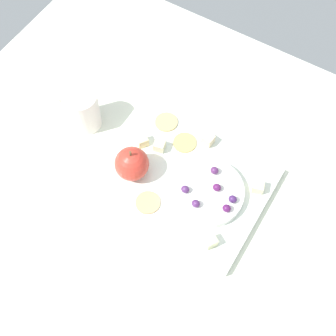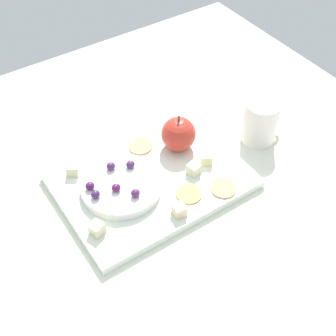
{
  "view_description": "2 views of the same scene",
  "coord_description": "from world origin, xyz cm",
  "px_view_note": "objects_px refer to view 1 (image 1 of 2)",
  "views": [
    {
      "loc": [
        -24.58,
        37.22,
        95.12
      ],
      "look_at": [
        -0.24,
        -2.53,
        9.28
      ],
      "focal_mm": 49.96,
      "sensor_mm": 36.0,
      "label": 1
    },
    {
      "loc": [
        -34.84,
        -57.67,
        74.87
      ],
      "look_at": [
        -0.26,
        -5.89,
        8.93
      ],
      "focal_mm": 49.7,
      "sensor_mm": 36.0,
      "label": 2
    }
  ],
  "objects_px": {
    "apple_whole": "(132,164)",
    "grape_5": "(227,208)",
    "cheese_cube_0": "(258,187)",
    "cup": "(83,110)",
    "cracker_0": "(166,122)",
    "cracker_1": "(185,143)",
    "cheese_cube_4": "(210,241)",
    "cracker_2": "(146,202)",
    "grape_3": "(185,189)",
    "cheese_cube_1": "(159,146)",
    "grape_0": "(233,199)",
    "platter": "(181,179)",
    "cheese_cube_2": "(208,140)",
    "grape_2": "(217,187)",
    "cheese_cube_3": "(142,141)",
    "grape_1": "(196,204)",
    "serving_dish": "(206,192)",
    "grape_4": "(215,170)"
  },
  "relations": [
    {
      "from": "platter",
      "to": "cheese_cube_0",
      "type": "relative_size",
      "value": 15.87
    },
    {
      "from": "grape_5",
      "to": "platter",
      "type": "bearing_deg",
      "value": -11.22
    },
    {
      "from": "cheese_cube_4",
      "to": "cracker_2",
      "type": "height_order",
      "value": "cheese_cube_4"
    },
    {
      "from": "cheese_cube_1",
      "to": "grape_0",
      "type": "height_order",
      "value": "grape_0"
    },
    {
      "from": "cheese_cube_1",
      "to": "cracker_2",
      "type": "height_order",
      "value": "cheese_cube_1"
    },
    {
      "from": "apple_whole",
      "to": "grape_4",
      "type": "height_order",
      "value": "apple_whole"
    },
    {
      "from": "platter",
      "to": "grape_4",
      "type": "xyz_separation_m",
      "value": [
        -0.06,
        -0.04,
        0.04
      ]
    },
    {
      "from": "platter",
      "to": "cheese_cube_3",
      "type": "height_order",
      "value": "cheese_cube_3"
    },
    {
      "from": "grape_3",
      "to": "cup",
      "type": "height_order",
      "value": "cup"
    },
    {
      "from": "grape_3",
      "to": "platter",
      "type": "bearing_deg",
      "value": -47.11
    },
    {
      "from": "cheese_cube_0",
      "to": "grape_1",
      "type": "distance_m",
      "value": 0.14
    },
    {
      "from": "serving_dish",
      "to": "grape_1",
      "type": "relative_size",
      "value": 8.88
    },
    {
      "from": "grape_5",
      "to": "cheese_cube_0",
      "type": "bearing_deg",
      "value": -110.37
    },
    {
      "from": "cheese_cube_4",
      "to": "grape_0",
      "type": "distance_m",
      "value": 0.1
    },
    {
      "from": "cheese_cube_2",
      "to": "grape_2",
      "type": "xyz_separation_m",
      "value": [
        -0.08,
        0.1,
        0.02
      ]
    },
    {
      "from": "cheese_cube_0",
      "to": "cheese_cube_3",
      "type": "bearing_deg",
      "value": 6.67
    },
    {
      "from": "cracker_0",
      "to": "grape_3",
      "type": "distance_m",
      "value": 0.19
    },
    {
      "from": "cheese_cube_0",
      "to": "cup",
      "type": "relative_size",
      "value": 0.22
    },
    {
      "from": "grape_1",
      "to": "grape_3",
      "type": "bearing_deg",
      "value": -25.86
    },
    {
      "from": "platter",
      "to": "cheese_cube_0",
      "type": "xyz_separation_m",
      "value": [
        -0.15,
        -0.06,
        0.02
      ]
    },
    {
      "from": "apple_whole",
      "to": "cheese_cube_2",
      "type": "bearing_deg",
      "value": -124.05
    },
    {
      "from": "cracker_0",
      "to": "grape_2",
      "type": "xyz_separation_m",
      "value": [
        -0.18,
        0.1,
        0.02
      ]
    },
    {
      "from": "grape_2",
      "to": "grape_5",
      "type": "xyz_separation_m",
      "value": [
        -0.04,
        0.03,
        0.0
      ]
    },
    {
      "from": "apple_whole",
      "to": "grape_1",
      "type": "xyz_separation_m",
      "value": [
        -0.16,
        0.01,
        -0.01
      ]
    },
    {
      "from": "apple_whole",
      "to": "cheese_cube_3",
      "type": "height_order",
      "value": "apple_whole"
    },
    {
      "from": "cracker_1",
      "to": "grape_3",
      "type": "distance_m",
      "value": 0.13
    },
    {
      "from": "grape_1",
      "to": "grape_5",
      "type": "relative_size",
      "value": 1.0
    },
    {
      "from": "cheese_cube_4",
      "to": "grape_3",
      "type": "xyz_separation_m",
      "value": [
        0.1,
        -0.07,
        0.02
      ]
    },
    {
      "from": "cheese_cube_0",
      "to": "cheese_cube_4",
      "type": "relative_size",
      "value": 1.0
    },
    {
      "from": "platter",
      "to": "grape_1",
      "type": "distance_m",
      "value": 0.09
    },
    {
      "from": "grape_3",
      "to": "cheese_cube_4",
      "type": "bearing_deg",
      "value": 145.82
    },
    {
      "from": "grape_1",
      "to": "cheese_cube_3",
      "type": "bearing_deg",
      "value": -22.95
    },
    {
      "from": "apple_whole",
      "to": "grape_5",
      "type": "xyz_separation_m",
      "value": [
        -0.22,
        -0.02,
        -0.01
      ]
    },
    {
      "from": "serving_dish",
      "to": "grape_0",
      "type": "xyz_separation_m",
      "value": [
        -0.06,
        -0.01,
        0.02
      ]
    },
    {
      "from": "serving_dish",
      "to": "cracker_0",
      "type": "distance_m",
      "value": 0.2
    },
    {
      "from": "cheese_cube_2",
      "to": "grape_3",
      "type": "relative_size",
      "value": 1.3
    },
    {
      "from": "platter",
      "to": "grape_5",
      "type": "xyz_separation_m",
      "value": [
        -0.12,
        0.02,
        0.04
      ]
    },
    {
      "from": "grape_4",
      "to": "cheese_cube_0",
      "type": "bearing_deg",
      "value": -167.22
    },
    {
      "from": "apple_whole",
      "to": "cup",
      "type": "height_order",
      "value": "cup"
    },
    {
      "from": "grape_2",
      "to": "grape_3",
      "type": "relative_size",
      "value": 1.0
    },
    {
      "from": "cheese_cube_2",
      "to": "cheese_cube_3",
      "type": "distance_m",
      "value": 0.15
    },
    {
      "from": "cheese_cube_3",
      "to": "cheese_cube_4",
      "type": "distance_m",
      "value": 0.27
    },
    {
      "from": "apple_whole",
      "to": "cheese_cube_4",
      "type": "height_order",
      "value": "apple_whole"
    },
    {
      "from": "cheese_cube_0",
      "to": "cup",
      "type": "xyz_separation_m",
      "value": [
        0.42,
        0.04,
        0.02
      ]
    },
    {
      "from": "cheese_cube_0",
      "to": "grape_1",
      "type": "bearing_deg",
      "value": 50.35
    },
    {
      "from": "cracker_0",
      "to": "cracker_1",
      "type": "xyz_separation_m",
      "value": [
        -0.06,
        0.03,
        0.0
      ]
    },
    {
      "from": "platter",
      "to": "cheese_cube_4",
      "type": "xyz_separation_m",
      "value": [
        -0.13,
        0.1,
        0.02
      ]
    },
    {
      "from": "grape_4",
      "to": "cracker_2",
      "type": "bearing_deg",
      "value": 54.28
    },
    {
      "from": "cracker_0",
      "to": "apple_whole",
      "type": "bearing_deg",
      "value": 92.26
    },
    {
      "from": "cheese_cube_3",
      "to": "grape_0",
      "type": "height_order",
      "value": "grape_0"
    }
  ]
}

